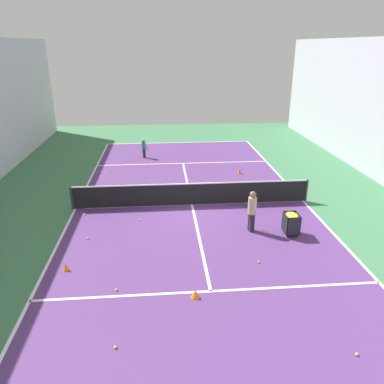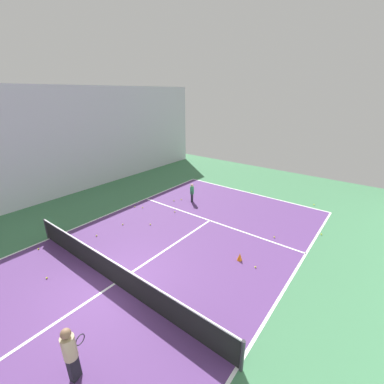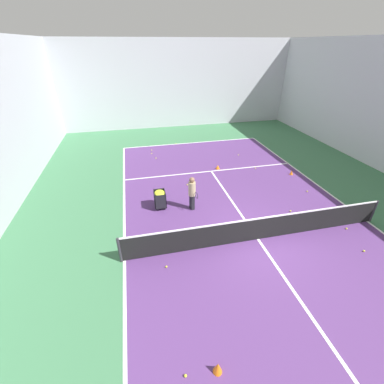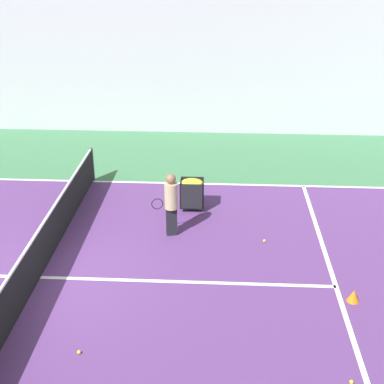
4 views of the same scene
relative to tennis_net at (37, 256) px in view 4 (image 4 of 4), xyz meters
The scene contains 14 objects.
ground_plane 0.53m from the tennis_net, ahead, with size 36.08×36.08×0.00m, color #3D754C.
court_playing_area 0.53m from the tennis_net, ahead, with size 10.08×22.69×0.00m.
line_sideline_left 5.07m from the tennis_net, behind, with size 0.10×22.69×0.00m, color white.
line_service_far 6.26m from the tennis_net, 90.00° to the left, with size 10.08×0.10×0.00m, color white.
line_centre_service 0.52m from the tennis_net, ahead, with size 0.10×12.48×0.00m, color white.
hall_enclosure_left 10.25m from the tennis_net, behind, with size 0.15×32.38×6.97m.
tennis_net is the anchor object (origin of this frame).
coach_at_net 3.33m from the tennis_net, 127.31° to the left, with size 0.38×0.65×1.60m.
ball_cart 4.57m from the tennis_net, 138.03° to the left, with size 0.50×0.61×0.85m.
training_cone_0 6.51m from the tennis_net, 85.85° to the left, with size 0.25×0.25×0.25m, color orange.
tennis_ball_7 3.75m from the tennis_net, behind, with size 0.07×0.07×0.07m, color yellow.
tennis_ball_8 2.70m from the tennis_net, 31.85° to the left, with size 0.07×0.07×0.07m, color yellow.
tennis_ball_18 5.20m from the tennis_net, 109.71° to the left, with size 0.07×0.07×0.07m, color yellow.
tennis_ball_19 6.58m from the tennis_net, 65.73° to the left, with size 0.07×0.07×0.07m, color yellow.
Camera 4 is at (9.34, 3.75, 6.49)m, focal length 50.00 mm.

